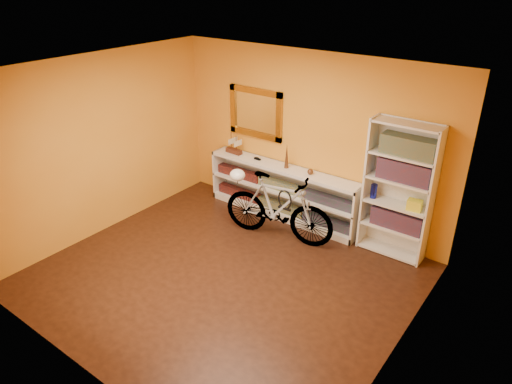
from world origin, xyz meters
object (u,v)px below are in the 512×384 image
Objects in this scene: console_unit at (282,192)px; bicycle at (278,208)px; bookcase at (398,191)px; helmet at (237,175)px.

console_unit is 1.52× the size of bicycle.
helmet is (-2.12, -0.74, -0.07)m from bookcase.
bicycle reaches higher than helmet.
helmet is at bearing 90.00° from bicycle.
bookcase is at bearing 0.79° from console_unit.
bicycle is (0.33, -0.60, 0.08)m from console_unit.
bicycle is at bearing -61.45° from console_unit.
helmet is (-0.32, -0.72, 0.46)m from console_unit.
bookcase reaches higher than bicycle.
console_unit is 1.88m from bookcase.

